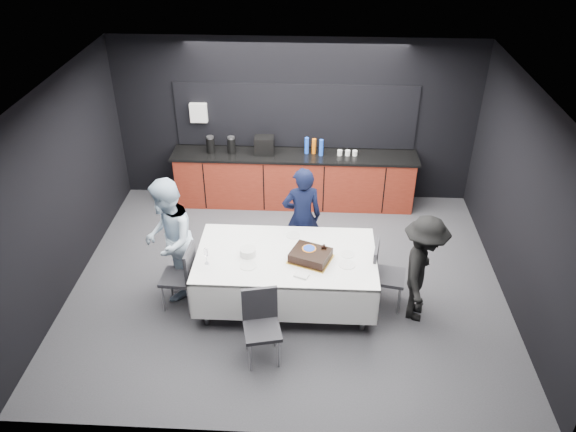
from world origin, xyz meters
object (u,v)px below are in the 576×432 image
object	(u,v)px
party_table	(286,263)
chair_left	(183,273)
person_center	(302,217)
person_right	(422,269)
cake_assembly	(311,255)
chair_right	(383,271)
chair_near	(261,320)
plate_stack	(248,252)
champagne_flute	(206,253)
person_left	(169,240)

from	to	relation	value
party_table	chair_left	world-z (taller)	chair_left
person_center	person_right	distance (m)	1.88
cake_assembly	person_center	bearing A→B (deg)	98.03
party_table	chair_left	bearing A→B (deg)	-173.98
chair_right	chair_near	xyz separation A→B (m)	(-1.51, -1.01, 0.00)
person_center	person_right	size ratio (longest dim) A/B	1.05
plate_stack	person_right	world-z (taller)	person_right
chair_left	person_center	size ratio (longest dim) A/B	0.59
chair_near	champagne_flute	bearing A→B (deg)	135.66
plate_stack	person_left	distance (m)	1.07
chair_right	chair_near	distance (m)	1.82
cake_assembly	champagne_flute	world-z (taller)	champagne_flute
cake_assembly	chair_near	world-z (taller)	cake_assembly
chair_left	chair_right	xyz separation A→B (m)	(2.61, 0.18, 0.00)
cake_assembly	person_left	world-z (taller)	person_left
champagne_flute	person_center	world-z (taller)	person_center
party_table	person_center	bearing A→B (deg)	78.61
person_right	person_center	bearing A→B (deg)	69.57
chair_right	person_left	world-z (taller)	person_left
person_center	person_left	world-z (taller)	person_left
chair_near	chair_right	bearing A→B (deg)	33.89
plate_stack	chair_right	bearing A→B (deg)	2.58
chair_left	chair_right	distance (m)	2.61
person_center	party_table	bearing A→B (deg)	66.35
chair_right	person_right	xyz separation A→B (m)	(0.45, -0.22, 0.21)
party_table	person_right	world-z (taller)	person_right
party_table	person_center	distance (m)	0.92
party_table	chair_right	bearing A→B (deg)	1.72
cake_assembly	champagne_flute	size ratio (longest dim) A/B	2.79
plate_stack	person_right	size ratio (longest dim) A/B	0.14
chair_left	person_left	xyz separation A→B (m)	(-0.21, 0.26, 0.33)
person_left	person_right	world-z (taller)	person_left
champagne_flute	chair_right	bearing A→B (deg)	7.10
champagne_flute	chair_near	distance (m)	1.12
plate_stack	champagne_flute	distance (m)	0.55
chair_right	chair_near	world-z (taller)	same
cake_assembly	plate_stack	xyz separation A→B (m)	(-0.81, 0.05, -0.01)
chair_right	cake_assembly	bearing A→B (deg)	-172.22
chair_near	person_right	distance (m)	2.12
chair_left	person_left	world-z (taller)	person_left
person_right	chair_right	bearing A→B (deg)	78.32
person_left	chair_left	bearing A→B (deg)	30.83
chair_left	chair_right	world-z (taller)	same
champagne_flute	chair_left	bearing A→B (deg)	163.72
chair_right	person_left	bearing A→B (deg)	178.31
party_table	person_center	world-z (taller)	person_center
plate_stack	chair_right	world-z (taller)	chair_right
plate_stack	chair_right	xyz separation A→B (m)	(1.76, 0.08, -0.30)
champagne_flute	person_right	world-z (taller)	person_right
person_center	plate_stack	bearing A→B (deg)	42.02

